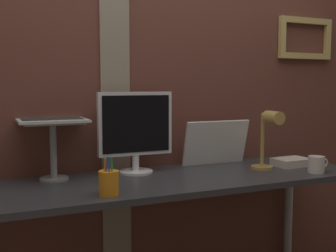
# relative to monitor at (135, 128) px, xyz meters

# --- Properties ---
(brick_wall_back) EXTENTS (3.48, 0.16, 2.65)m
(brick_wall_back) POSITION_rel_monitor_xyz_m (0.12, 0.18, 0.36)
(brick_wall_back) COLOR brown
(brick_wall_back) RESTS_ON ground_plane
(desk) EXTENTS (1.97, 0.61, 0.73)m
(desk) POSITION_rel_monitor_xyz_m (0.15, -0.18, -0.31)
(desk) COLOR #333338
(desk) RESTS_ON ground_plane
(monitor) EXTENTS (0.40, 0.18, 0.43)m
(monitor) POSITION_rel_monitor_xyz_m (0.00, 0.00, 0.00)
(monitor) COLOR white
(monitor) RESTS_ON desk
(laptop_stand) EXTENTS (0.28, 0.22, 0.29)m
(laptop_stand) POSITION_rel_monitor_xyz_m (-0.42, 0.00, -0.05)
(laptop_stand) COLOR gray
(laptop_stand) RESTS_ON desk
(laptop) EXTENTS (0.32, 0.31, 0.22)m
(laptop) POSITION_rel_monitor_xyz_m (-0.42, 0.07, 0.10)
(laptop) COLOR silver
(laptop) RESTS_ON laptop_stand
(whiteboard_panel) EXTENTS (0.40, 0.08, 0.26)m
(whiteboard_panel) POSITION_rel_monitor_xyz_m (0.51, 0.03, -0.11)
(whiteboard_panel) COLOR white
(whiteboard_panel) RESTS_ON desk
(desk_lamp) EXTENTS (0.12, 0.20, 0.33)m
(desk_lamp) POSITION_rel_monitor_xyz_m (0.67, -0.24, -0.04)
(desk_lamp) COLOR tan
(desk_lamp) RESTS_ON desk
(pen_cup) EXTENTS (0.08, 0.08, 0.17)m
(pen_cup) POSITION_rel_monitor_xyz_m (-0.25, -0.38, -0.19)
(pen_cup) COLOR orange
(pen_cup) RESTS_ON desk
(coffee_mug) EXTENTS (0.12, 0.09, 0.09)m
(coffee_mug) POSITION_rel_monitor_xyz_m (0.87, -0.38, -0.20)
(coffee_mug) COLOR silver
(coffee_mug) RESTS_ON desk
(paper_clutter_stack) EXTENTS (0.21, 0.15, 0.04)m
(paper_clutter_stack) POSITION_rel_monitor_xyz_m (0.88, -0.18, -0.22)
(paper_clutter_stack) COLOR silver
(paper_clutter_stack) RESTS_ON desk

